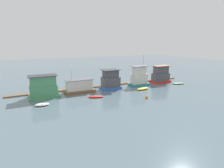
% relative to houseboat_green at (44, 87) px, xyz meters
% --- Properties ---
extents(ground_plane, '(200.00, 200.00, 0.00)m').
position_rel_houseboat_green_xyz_m(ground_plane, '(17.05, 0.56, -2.33)').
color(ground_plane, slate).
extents(dock_walkway, '(51.00, 1.93, 0.30)m').
position_rel_houseboat_green_xyz_m(dock_walkway, '(17.05, 3.74, -2.18)').
color(dock_walkway, brown).
rests_on(dock_walkway, ground_plane).
extents(houseboat_green, '(6.67, 3.89, 5.08)m').
position_rel_houseboat_green_xyz_m(houseboat_green, '(0.00, 0.00, 0.00)').
color(houseboat_green, '#4C9360').
rests_on(houseboat_green, ground_plane).
extents(houseboat_brown, '(7.45, 3.74, 5.80)m').
position_rel_houseboat_green_xyz_m(houseboat_brown, '(8.41, 0.57, -0.83)').
color(houseboat_brown, brown).
rests_on(houseboat_brown, ground_plane).
extents(houseboat_blue, '(5.16, 3.58, 5.26)m').
position_rel_houseboat_green_xyz_m(houseboat_blue, '(16.86, 0.03, -0.01)').
color(houseboat_blue, '#3866B7').
rests_on(houseboat_blue, ground_plane).
extents(houseboat_teal, '(5.73, 3.29, 8.64)m').
position_rel_houseboat_green_xyz_m(houseboat_teal, '(26.27, 0.46, 0.01)').
color(houseboat_teal, teal).
rests_on(houseboat_teal, ground_plane).
extents(houseboat_red, '(5.98, 3.43, 5.24)m').
position_rel_houseboat_green_xyz_m(houseboat_red, '(34.40, 0.59, -0.07)').
color(houseboat_red, red).
rests_on(houseboat_red, ground_plane).
extents(dinghy_white, '(2.86, 1.72, 0.49)m').
position_rel_houseboat_green_xyz_m(dinghy_white, '(-0.91, -5.85, -2.08)').
color(dinghy_white, white).
rests_on(dinghy_white, ground_plane).
extents(dinghy_red, '(3.71, 2.49, 0.42)m').
position_rel_houseboat_green_xyz_m(dinghy_red, '(10.69, -5.40, -2.12)').
color(dinghy_red, red).
rests_on(dinghy_red, ground_plane).
extents(dinghy_yellow, '(3.90, 1.83, 0.54)m').
position_rel_houseboat_green_xyz_m(dinghy_yellow, '(24.16, -4.48, -2.06)').
color(dinghy_yellow, yellow).
rests_on(dinghy_yellow, ground_plane).
extents(dinghy_green, '(4.09, 2.62, 0.38)m').
position_rel_houseboat_green_xyz_m(dinghy_green, '(37.57, -3.69, -2.14)').
color(dinghy_green, '#47844C').
rests_on(dinghy_green, ground_plane).
extents(buoy_orange, '(0.60, 0.60, 0.60)m').
position_rel_houseboat_green_xyz_m(buoy_orange, '(20.65, -10.99, -2.03)').
color(buoy_orange, orange).
rests_on(buoy_orange, ground_plane).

